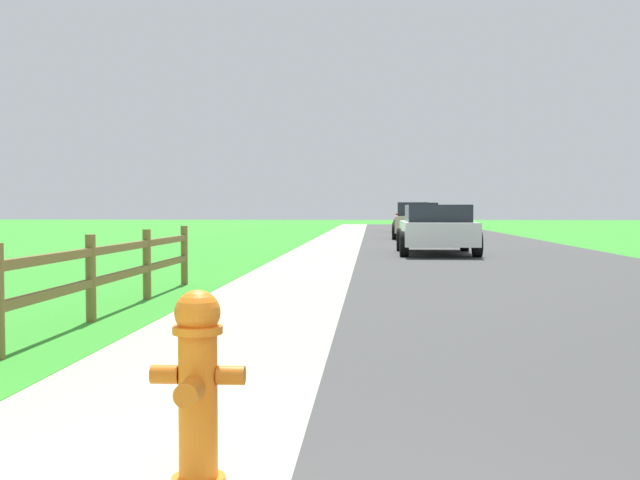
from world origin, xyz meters
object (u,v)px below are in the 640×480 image
(fire_hydrant, at_px, (198,381))
(parked_car_beige, at_px, (417,221))
(parked_car_red, at_px, (412,217))
(parked_suv_white, at_px, (436,228))

(fire_hydrant, bearing_deg, parked_car_beige, 84.70)
(parked_car_beige, distance_m, parked_car_red, 9.58)
(fire_hydrant, distance_m, parked_car_red, 38.47)
(fire_hydrant, xyz_separation_m, parked_suv_white, (2.55, 17.80, 0.24))
(parked_suv_white, bearing_deg, parked_car_red, 88.79)
(parked_suv_white, relative_size, parked_car_red, 1.00)
(fire_hydrant, distance_m, parked_car_beige, 28.90)
(parked_suv_white, distance_m, parked_car_red, 20.56)
(parked_car_beige, bearing_deg, parked_car_red, 88.13)
(parked_car_beige, xyz_separation_m, parked_car_red, (0.31, 9.57, 0.04))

